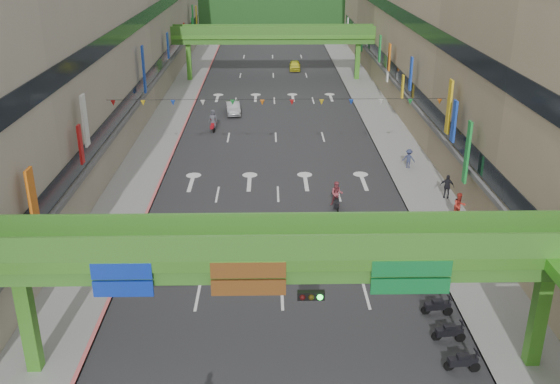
% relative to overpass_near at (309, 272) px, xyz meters
% --- Properties ---
extents(road_slab, '(18.00, 140.00, 0.02)m').
position_rel_overpass_near_xyz_m(road_slab, '(-0.93, 44.62, -5.20)').
color(road_slab, '#28282B').
rests_on(road_slab, ground).
extents(sidewalk_left, '(4.00, 140.00, 0.15)m').
position_rel_overpass_near_xyz_m(sidewalk_left, '(-11.93, 44.62, -5.13)').
color(sidewalk_left, gray).
rests_on(sidewalk_left, ground).
extents(sidewalk_right, '(4.00, 140.00, 0.15)m').
position_rel_overpass_near_xyz_m(sidewalk_right, '(10.07, 44.62, -5.13)').
color(sidewalk_right, gray).
rests_on(sidewalk_right, ground).
extents(curb_left, '(0.20, 140.00, 0.18)m').
position_rel_overpass_near_xyz_m(curb_left, '(-10.03, 44.62, -5.12)').
color(curb_left, '#CC5959').
rests_on(curb_left, ground).
extents(curb_right, '(0.20, 140.00, 0.18)m').
position_rel_overpass_near_xyz_m(curb_right, '(8.17, 44.62, -5.12)').
color(curb_right, gray).
rests_on(curb_right, ground).
extents(building_row_left, '(12.80, 95.00, 19.00)m').
position_rel_overpass_near_xyz_m(building_row_left, '(-19.86, 44.62, 4.25)').
color(building_row_left, '#9E937F').
rests_on(building_row_left, ground).
extents(building_row_right, '(12.80, 95.00, 19.00)m').
position_rel_overpass_near_xyz_m(building_row_right, '(18.00, 44.62, 4.25)').
color(building_row_right, gray).
rests_on(building_row_right, ground).
extents(overpass_near, '(28.00, 12.27, 7.10)m').
position_rel_overpass_near_xyz_m(overpass_near, '(0.00, 0.00, 0.00)').
color(overpass_near, '#4C9E2D').
rests_on(overpass_near, ground).
extents(overpass_far, '(28.00, 2.20, 7.10)m').
position_rel_overpass_near_xyz_m(overpass_far, '(-0.93, 59.62, 0.20)').
color(overpass_far, '#4C9E2D').
rests_on(overpass_far, ground).
extents(hill_left, '(168.00, 140.00, 112.00)m').
position_rel_overpass_near_xyz_m(hill_left, '(-15.93, 154.62, -5.21)').
color(hill_left, '#1C4419').
rests_on(hill_left, ground).
extents(bunting_string, '(26.00, 0.36, 0.47)m').
position_rel_overpass_near_xyz_m(bunting_string, '(-0.93, 24.62, 0.75)').
color(bunting_string, black).
rests_on(bunting_string, ground).
extents(scooter_rider_mid, '(0.91, 1.60, 2.11)m').
position_rel_overpass_near_xyz_m(scooter_rider_mid, '(3.10, 17.71, -4.11)').
color(scooter_rider_mid, black).
rests_on(scooter_rider_mid, ground).
extents(scooter_rider_far, '(0.95, 1.60, 2.15)m').
position_rel_overpass_near_xyz_m(scooter_rider_far, '(-7.01, 36.75, -4.11)').
color(scooter_rider_far, maroon).
rests_on(scooter_rider_far, ground).
extents(parked_scooter_row, '(1.60, 9.39, 1.08)m').
position_rel_overpass_near_xyz_m(parked_scooter_row, '(6.87, 4.62, -4.68)').
color(parked_scooter_row, black).
rests_on(parked_scooter_row, ground).
extents(car_silver, '(1.87, 4.14, 1.32)m').
position_rel_overpass_near_xyz_m(car_silver, '(-5.40, 42.99, -4.55)').
color(car_silver, '#A7A8AD').
rests_on(car_silver, ground).
extents(car_yellow, '(1.69, 3.95, 1.33)m').
position_rel_overpass_near_xyz_m(car_yellow, '(2.15, 66.15, -4.54)').
color(car_yellow, yellow).
rests_on(car_yellow, ground).
extents(pedestrian_red, '(0.99, 0.82, 1.84)m').
position_rel_overpass_near_xyz_m(pedestrian_red, '(11.11, 15.82, -4.29)').
color(pedestrian_red, '#A42A20').
rests_on(pedestrian_red, ground).
extents(pedestrian_dark, '(1.10, 0.75, 1.74)m').
position_rel_overpass_near_xyz_m(pedestrian_dark, '(11.27, 19.45, -4.33)').
color(pedestrian_dark, black).
rests_on(pedestrian_dark, ground).
extents(pedestrian_blue, '(0.87, 0.72, 1.59)m').
position_rel_overpass_near_xyz_m(pedestrian_blue, '(9.82, 25.72, -4.41)').
color(pedestrian_blue, '#2A304F').
rests_on(pedestrian_blue, ground).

